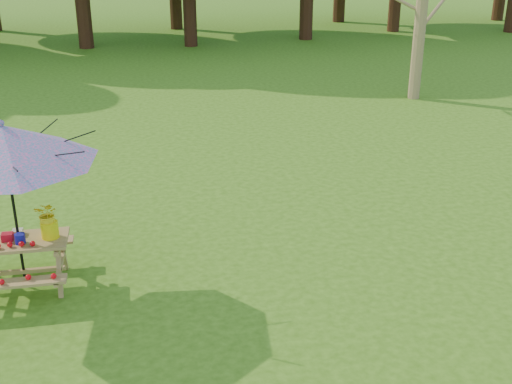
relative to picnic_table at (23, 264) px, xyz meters
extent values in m
cylinder|color=#926F50|center=(9.20, 8.69, 2.05)|extent=(0.36, 0.36, 4.75)
cube|color=#A08348|center=(0.00, 0.00, 0.32)|extent=(1.20, 0.62, 0.04)
cube|color=#A08348|center=(0.00, -0.55, 0.03)|extent=(1.20, 0.22, 0.04)
cube|color=#A08348|center=(0.00, 0.55, 0.03)|extent=(1.20, 0.22, 0.04)
cylinder|color=black|center=(0.00, 0.00, 0.80)|extent=(0.04, 0.04, 2.25)
cone|color=teal|center=(0.00, 0.00, 1.62)|extent=(2.77, 2.77, 0.48)
sphere|color=teal|center=(0.00, 0.00, 1.89)|extent=(0.08, 0.08, 0.08)
cube|color=red|center=(-0.14, 0.02, 0.39)|extent=(0.14, 0.12, 0.10)
cylinder|color=#1314A1|center=(0.04, -0.09, 0.41)|extent=(0.13, 0.13, 0.13)
cube|color=beige|center=(-0.04, 0.17, 0.38)|extent=(0.13, 0.13, 0.07)
cylinder|color=#FBEB0D|center=(0.39, 0.01, 0.45)|extent=(0.22, 0.22, 0.22)
imported|color=yellow|center=(0.39, 0.01, 0.67)|extent=(0.37, 0.34, 0.33)
camera|label=1|loc=(1.60, -7.76, 3.99)|focal=45.00mm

